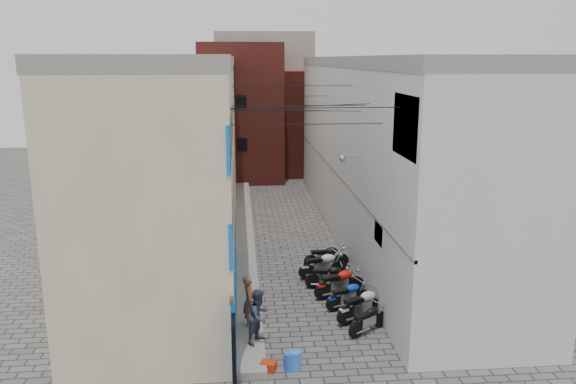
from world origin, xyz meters
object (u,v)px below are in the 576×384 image
object	(u,v)px
water_jug_near	(295,360)
motorcycle_d	(340,281)
motorcycle_e	(329,275)
water_jug_far	(289,361)
motorcycle_g	(327,256)
person_b	(259,316)
motorcycle_c	(348,294)
motorcycle_b	(363,303)
person_a	(249,301)
motorcycle_a	(368,318)
red_crate	(268,366)
motorcycle_f	(323,264)

from	to	relation	value
water_jug_near	motorcycle_d	bearing A→B (deg)	66.01
motorcycle_e	water_jug_far	xyz separation A→B (m)	(-2.12, -5.82, -0.29)
motorcycle_g	person_b	world-z (taller)	person_b
motorcycle_c	water_jug_far	world-z (taller)	motorcycle_c
motorcycle_d	person_b	world-z (taller)	person_b
motorcycle_b	water_jug_far	world-z (taller)	motorcycle_b
person_b	water_jug_near	bearing A→B (deg)	-104.34
person_a	motorcycle_c	bearing A→B (deg)	-63.61
motorcycle_b	motorcycle_c	distance (m)	1.07
motorcycle_a	motorcycle_b	xyz separation A→B (m)	(0.00, 0.91, 0.11)
motorcycle_c	motorcycle_d	size ratio (longest dim) A/B	0.86
motorcycle_g	motorcycle_e	bearing A→B (deg)	-8.87
motorcycle_e	red_crate	world-z (taller)	motorcycle_e
motorcycle_a	motorcycle_g	world-z (taller)	motorcycle_g
motorcycle_a	water_jug_near	size ratio (longest dim) A/B	3.12
motorcycle_a	motorcycle_e	xyz separation A→B (m)	(-0.71, 3.75, 0.04)
motorcycle_c	motorcycle_f	size ratio (longest dim) A/B	0.88
water_jug_near	motorcycle_g	bearing A→B (deg)	74.69
motorcycle_a	motorcycle_f	bearing A→B (deg)	154.82
motorcycle_c	water_jug_far	distance (m)	4.73
motorcycle_d	motorcycle_e	world-z (taller)	motorcycle_d
motorcycle_f	water_jug_near	bearing A→B (deg)	-28.61
motorcycle_f	person_a	distance (m)	5.50
motorcycle_c	motorcycle_d	world-z (taller)	motorcycle_d
motorcycle_a	person_b	size ratio (longest dim) A/B	1.01
motorcycle_e	person_a	world-z (taller)	person_a
water_jug_far	motorcycle_e	bearing A→B (deg)	70.00
red_crate	water_jug_far	bearing A→B (deg)	0.00
motorcycle_a	motorcycle_d	xyz separation A→B (m)	(-0.43, 2.95, 0.11)
water_jug_near	water_jug_far	bearing A→B (deg)	180.00
motorcycle_a	motorcycle_c	bearing A→B (deg)	154.60
person_a	person_b	world-z (taller)	person_b
person_a	red_crate	bearing A→B (deg)	-165.23
motorcycle_c	red_crate	bearing A→B (deg)	-61.42
motorcycle_b	person_b	world-z (taller)	person_b
motorcycle_a	motorcycle_b	distance (m)	0.91
motorcycle_e	motorcycle_f	bearing A→B (deg)	-172.80
motorcycle_b	motorcycle_f	world-z (taller)	motorcycle_b
motorcycle_b	red_crate	size ratio (longest dim) A/B	4.90
water_jug_far	red_crate	distance (m)	0.63
water_jug_far	motorcycle_g	bearing A→B (deg)	73.57
motorcycle_b	person_a	xyz separation A→B (m)	(-3.94, -0.50, 0.49)
motorcycle_d	red_crate	bearing A→B (deg)	-51.37
water_jug_far	red_crate	xyz separation A→B (m)	(-0.62, 0.00, -0.13)
motorcycle_f	person_a	size ratio (longest dim) A/B	1.23
motorcycle_b	water_jug_near	xyz separation A→B (m)	(-2.66, -2.97, -0.34)
motorcycle_a	motorcycle_d	size ratio (longest dim) A/B	0.82
motorcycle_e	person_a	bearing A→B (deg)	-40.48
motorcycle_a	motorcycle_d	distance (m)	2.98
water_jug_near	motorcycle_a	bearing A→B (deg)	37.77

